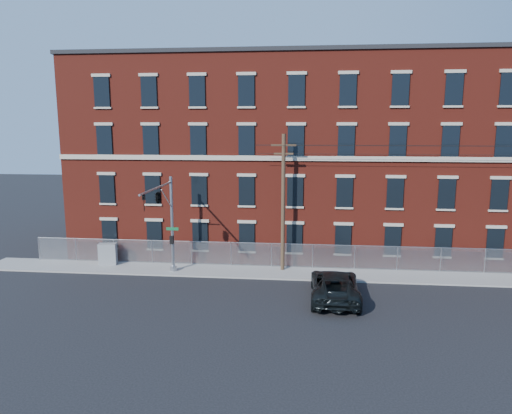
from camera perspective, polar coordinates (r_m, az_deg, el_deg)
The scene contains 8 objects.
ground at distance 30.05m, azimuth -1.13°, elevation -10.94°, with size 140.00×140.00×0.00m, color black.
sidewalk at distance 35.61m, azimuth 19.66°, elevation -8.07°, with size 65.00×3.00×0.12m, color gray.
mill_building at distance 42.75m, azimuth 17.47°, elevation 6.05°, with size 55.30×14.32×16.30m.
chain_link_fence at distance 36.53m, azimuth 19.27°, elevation -5.96°, with size 59.06×0.06×1.85m.
traffic_signal_mast at distance 31.94m, azimuth -11.43°, elevation 0.15°, with size 0.90×6.75×7.00m.
utility_pole_near at distance 33.93m, azimuth 3.33°, elevation 0.81°, with size 1.80×0.28×10.00m.
pickup_truck at distance 29.85m, azimuth 9.58°, elevation -9.44°, with size 2.91×6.31×1.75m, color black.
utility_cabinet at distance 37.84m, azimuth -17.64°, elevation -5.50°, with size 1.32×0.66×1.65m, color gray.
Camera 1 is at (3.42, -27.87, 10.71)m, focal length 32.76 mm.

